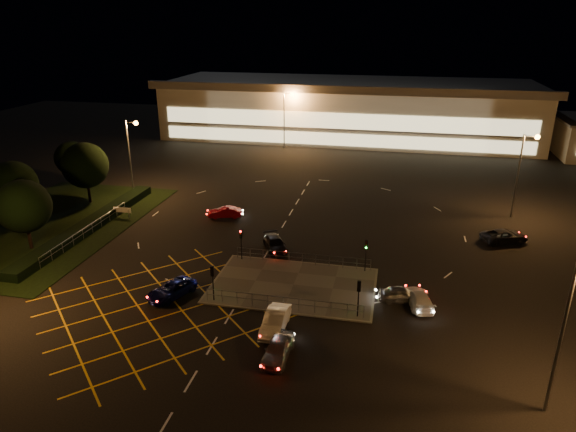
% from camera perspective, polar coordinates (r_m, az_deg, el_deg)
% --- Properties ---
extents(ground, '(180.00, 180.00, 0.00)m').
position_cam_1_polar(ground, '(48.07, -1.25, -6.38)').
color(ground, black).
rests_on(ground, ground).
extents(pedestrian_island, '(14.00, 9.00, 0.12)m').
position_cam_1_polar(pedestrian_island, '(45.94, 0.62, -7.69)').
color(pedestrian_island, '#4C4944').
rests_on(pedestrian_island, ground).
extents(grass_verge, '(18.00, 30.00, 0.08)m').
position_cam_1_polar(grass_verge, '(64.70, -24.81, -0.94)').
color(grass_verge, black).
rests_on(grass_verge, ground).
extents(hedge, '(2.00, 26.00, 1.00)m').
position_cam_1_polar(hedge, '(61.74, -21.14, -0.94)').
color(hedge, black).
rests_on(hedge, ground).
extents(supermarket, '(72.00, 26.50, 10.50)m').
position_cam_1_polar(supermarket, '(105.24, 6.70, 11.77)').
color(supermarket, beige).
rests_on(supermarket, ground).
extents(streetlight_se, '(1.78, 0.56, 10.03)m').
position_cam_1_polar(streetlight_se, '(33.27, 29.19, -9.89)').
color(streetlight_se, slate).
rests_on(streetlight_se, ground).
extents(streetlight_nw, '(1.78, 0.56, 10.03)m').
position_cam_1_polar(streetlight_nw, '(70.03, -16.98, 7.32)').
color(streetlight_nw, slate).
rests_on(streetlight_nw, ground).
extents(streetlight_ne, '(1.78, 0.56, 10.03)m').
position_cam_1_polar(streetlight_ne, '(65.02, 24.71, 5.27)').
color(streetlight_ne, slate).
rests_on(streetlight_ne, ground).
extents(streetlight_far_left, '(1.78, 0.56, 10.03)m').
position_cam_1_polar(streetlight_far_left, '(92.88, -0.17, 11.45)').
color(streetlight_far_left, slate).
rests_on(streetlight_far_left, ground).
extents(streetlight_far_right, '(1.78, 0.56, 10.03)m').
position_cam_1_polar(streetlight_far_right, '(94.99, 24.79, 9.76)').
color(streetlight_far_right, slate).
rests_on(streetlight_far_right, ground).
extents(signal_sw, '(0.28, 0.30, 3.15)m').
position_cam_1_polar(signal_sw, '(42.97, -8.38, -6.61)').
color(signal_sw, black).
rests_on(signal_sw, pedestrian_island).
extents(signal_se, '(0.28, 0.30, 3.15)m').
position_cam_1_polar(signal_se, '(40.67, 7.87, -8.28)').
color(signal_se, black).
rests_on(signal_se, pedestrian_island).
extents(signal_nw, '(0.28, 0.30, 3.15)m').
position_cam_1_polar(signal_nw, '(49.76, -5.23, -2.45)').
color(signal_nw, black).
rests_on(signal_nw, pedestrian_island).
extents(signal_ne, '(0.28, 0.30, 3.15)m').
position_cam_1_polar(signal_ne, '(47.79, 8.68, -3.65)').
color(signal_ne, black).
rests_on(signal_ne, pedestrian_island).
extents(tree_b, '(5.40, 5.40, 7.35)m').
position_cam_1_polar(tree_b, '(65.76, -28.23, 3.08)').
color(tree_b, black).
rests_on(tree_b, ground).
extents(tree_c, '(5.76, 5.76, 7.84)m').
position_cam_1_polar(tree_c, '(69.40, -21.62, 5.25)').
color(tree_c, black).
rests_on(tree_c, ground).
extents(tree_d, '(4.68, 4.68, 6.37)m').
position_cam_1_polar(tree_d, '(77.73, -22.88, 5.94)').
color(tree_d, black).
rests_on(tree_d, ground).
extents(tree_e, '(5.40, 5.40, 7.35)m').
position_cam_1_polar(tree_e, '(57.64, -27.33, 0.96)').
color(tree_e, black).
rests_on(tree_e, ground).
extents(car_near_silver, '(1.85, 4.25, 1.42)m').
position_cam_1_polar(car_near_silver, '(36.86, -1.12, -14.54)').
color(car_near_silver, '#BABDC2').
rests_on(car_near_silver, ground).
extents(car_queue_white, '(1.60, 4.48, 1.47)m').
position_cam_1_polar(car_queue_white, '(39.72, -1.42, -11.60)').
color(car_queue_white, silver).
rests_on(car_queue_white, ground).
extents(car_left_blue, '(3.73, 5.02, 1.27)m').
position_cam_1_polar(car_left_blue, '(45.16, -12.84, -7.98)').
color(car_left_blue, '#0C114D').
rests_on(car_left_blue, ground).
extents(car_far_dkgrey, '(3.72, 4.89, 1.32)m').
position_cam_1_polar(car_far_dkgrey, '(52.44, -1.45, -3.13)').
color(car_far_dkgrey, black).
rests_on(car_far_dkgrey, ground).
extents(car_right_silver, '(4.03, 2.04, 1.32)m').
position_cam_1_polar(car_right_silver, '(44.34, 12.51, -8.50)').
color(car_right_silver, '#9B9CA1').
rests_on(car_right_silver, ground).
extents(car_circ_red, '(4.09, 2.31, 1.28)m').
position_cam_1_polar(car_circ_red, '(61.39, -7.02, 0.41)').
color(car_circ_red, maroon).
rests_on(car_circ_red, ground).
extents(car_east_grey, '(5.38, 3.96, 1.36)m').
position_cam_1_polar(car_east_grey, '(58.87, 22.91, -2.07)').
color(car_east_grey, black).
rests_on(car_east_grey, ground).
extents(car_approach_white, '(2.75, 4.66, 1.27)m').
position_cam_1_polar(car_approach_white, '(44.12, 14.34, -8.87)').
color(car_approach_white, silver).
rests_on(car_approach_white, ground).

